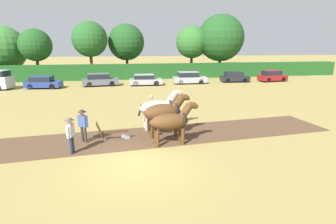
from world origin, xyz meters
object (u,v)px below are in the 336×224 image
(plow, at_px, (116,134))
(tree_center_right, at_px, (192,42))
(tree_center_left, at_px, (90,39))
(draft_horse_lead_right, at_px, (165,112))
(parked_car_right, at_px, (234,77))
(farmer_onlooker_left, at_px, (71,133))
(tree_center, at_px, (126,42))
(farmer_beside_team, at_px, (152,105))
(parked_car_center_right, at_px, (189,78))
(parked_car_far_right, at_px, (272,76))
(tree_right, at_px, (221,38))
(draft_horse_trail_left, at_px, (159,107))
(farmer_at_plow, at_px, (83,123))
(parked_car_left, at_px, (43,82))
(draft_horse_lead_left, at_px, (171,121))
(tree_left, at_px, (35,45))
(parked_car_center, at_px, (145,80))
(parked_car_center_left, at_px, (100,80))
(tree_far_left, at_px, (2,49))

(plow, bearing_deg, tree_center_right, 62.81)
(tree_center_left, distance_m, draft_horse_lead_right, 29.40)
(parked_car_right, bearing_deg, farmer_onlooker_left, -123.94)
(tree_center, bearing_deg, farmer_beside_team, -88.79)
(parked_car_center_right, height_order, parked_car_far_right, parked_car_center_right)
(tree_right, relative_size, draft_horse_trail_left, 3.41)
(farmer_at_plow, relative_size, parked_car_left, 0.41)
(tree_center, relative_size, plow, 4.71)
(farmer_at_plow, bearing_deg, tree_right, 2.88)
(tree_center, bearing_deg, farmer_onlooker_left, -96.77)
(plow, relative_size, farmer_onlooker_left, 1.04)
(draft_horse_lead_left, bearing_deg, farmer_onlooker_left, 179.49)
(draft_horse_lead_right, relative_size, parked_car_left, 0.67)
(tree_center_left, distance_m, farmer_at_plow, 29.08)
(tree_left, xyz_separation_m, parked_car_center, (15.05, -8.86, -4.33))
(draft_horse_lead_right, distance_m, parked_car_far_right, 27.67)
(draft_horse_trail_left, relative_size, farmer_beside_team, 1.71)
(draft_horse_lead_right, xyz_separation_m, parked_car_center_left, (-4.73, 20.14, -0.59))
(tree_center_left, bearing_deg, tree_far_left, 168.79)
(draft_horse_trail_left, height_order, farmer_beside_team, draft_horse_trail_left)
(tree_center_left, xyz_separation_m, draft_horse_trail_left, (6.29, -26.95, -4.58))
(tree_left, relative_size, draft_horse_lead_right, 2.62)
(farmer_onlooker_left, relative_size, parked_car_center_right, 0.39)
(farmer_onlooker_left, xyz_separation_m, parked_car_left, (-6.52, 21.06, -0.31))
(plow, xyz_separation_m, farmer_at_plow, (-1.68, -0.06, 0.70))
(tree_right, bearing_deg, draft_horse_lead_right, -116.97)
(tree_left, height_order, draft_horse_trail_left, tree_left)
(tree_right, distance_m, farmer_beside_team, 29.47)
(farmer_at_plow, bearing_deg, tree_far_left, 62.07)
(farmer_at_plow, relative_size, parked_car_right, 0.44)
(draft_horse_lead_left, height_order, farmer_beside_team, draft_horse_lead_left)
(tree_right, bearing_deg, tree_left, 179.95)
(tree_center_right, height_order, parked_car_left, tree_center_right)
(farmer_onlooker_left, bearing_deg, parked_car_center_right, 75.29)
(draft_horse_lead_right, relative_size, draft_horse_trail_left, 0.96)
(tree_far_left, xyz_separation_m, draft_horse_lead_right, (19.52, -30.94, -3.15))
(tree_center_right, distance_m, tree_right, 4.81)
(parked_car_center_left, height_order, parked_car_right, parked_car_center_left)
(draft_horse_lead_right, bearing_deg, draft_horse_lead_left, -89.77)
(parked_car_left, distance_m, parked_car_center_right, 18.16)
(tree_left, bearing_deg, farmer_onlooker_left, -72.73)
(tree_center_right, relative_size, parked_car_right, 2.04)
(tree_center_right, distance_m, draft_horse_trail_left, 29.76)
(tree_far_left, distance_m, plow, 35.65)
(tree_center_right, bearing_deg, draft_horse_lead_left, -107.51)
(farmer_beside_team, height_order, parked_car_center, farmer_beside_team)
(parked_car_center_right, height_order, parked_car_right, parked_car_center_right)
(parked_car_right, bearing_deg, parked_car_left, -171.84)
(tree_left, relative_size, parked_car_far_right, 1.81)
(farmer_at_plow, distance_m, parked_car_center_right, 23.15)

